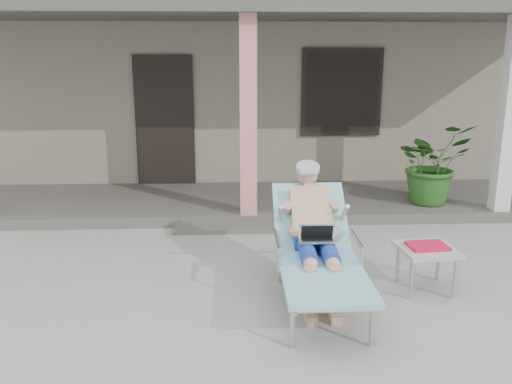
{
  "coord_description": "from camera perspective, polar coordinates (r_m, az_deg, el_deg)",
  "views": [
    {
      "loc": [
        -0.25,
        -4.95,
        2.28
      ],
      "look_at": [
        0.02,
        0.6,
        0.85
      ],
      "focal_mm": 38.0,
      "sensor_mm": 36.0,
      "label": 1
    }
  ],
  "objects": [
    {
      "name": "ground",
      "position": [
        5.45,
        0.06,
        -10.28
      ],
      "size": [
        60.0,
        60.0,
        0.0
      ],
      "primitive_type": "plane",
      "color": "#9E9E99",
      "rests_on": "ground"
    },
    {
      "name": "house",
      "position": [
        11.46,
        -1.63,
        11.38
      ],
      "size": [
        10.4,
        5.4,
        3.3
      ],
      "color": "gray",
      "rests_on": "ground"
    },
    {
      "name": "porch_deck",
      "position": [
        8.25,
        -1.0,
        -1.05
      ],
      "size": [
        10.0,
        2.0,
        0.15
      ],
      "primitive_type": "cube",
      "color": "#605B56",
      "rests_on": "ground"
    },
    {
      "name": "porch_overhang",
      "position": [
        7.91,
        -1.08,
        18.13
      ],
      "size": [
        10.0,
        2.3,
        2.85
      ],
      "color": "silver",
      "rests_on": "porch_deck"
    },
    {
      "name": "porch_step",
      "position": [
        7.16,
        -0.7,
        -3.8
      ],
      "size": [
        2.0,
        0.3,
        0.07
      ],
      "primitive_type": "cube",
      "color": "#605B56",
      "rests_on": "ground"
    },
    {
      "name": "lounger",
      "position": [
        5.09,
        6.4,
        -2.74
      ],
      "size": [
        0.76,
        1.97,
        1.27
      ],
      "rotation": [
        0.0,
        0.0,
        -0.01
      ],
      "color": "#B7B7BC",
      "rests_on": "ground"
    },
    {
      "name": "side_table",
      "position": [
        5.57,
        17.55,
        -6.0
      ],
      "size": [
        0.57,
        0.57,
        0.47
      ],
      "rotation": [
        0.0,
        0.0,
        0.1
      ],
      "color": "#B0B0AB",
      "rests_on": "ground"
    },
    {
      "name": "potted_palm",
      "position": [
        8.21,
        18.06,
        2.9
      ],
      "size": [
        1.28,
        1.19,
        1.17
      ],
      "primitive_type": "imported",
      "rotation": [
        0.0,
        0.0,
        0.31
      ],
      "color": "#26591E",
      "rests_on": "porch_deck"
    }
  ]
}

